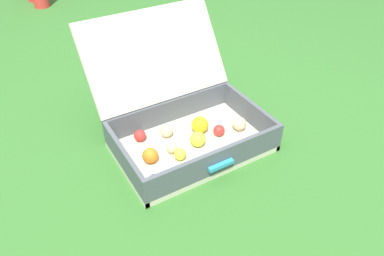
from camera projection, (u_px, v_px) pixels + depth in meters
The scene contains 2 objects.
ground_plane at pixel (187, 161), 1.54m from camera, with size 16.00×16.00×0.00m, color #336B28.
open_suitcase at pixel (181, 117), 1.60m from camera, with size 0.63×0.67×0.48m.
Camera 1 is at (-0.56, -0.99, 1.05)m, focal length 34.63 mm.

